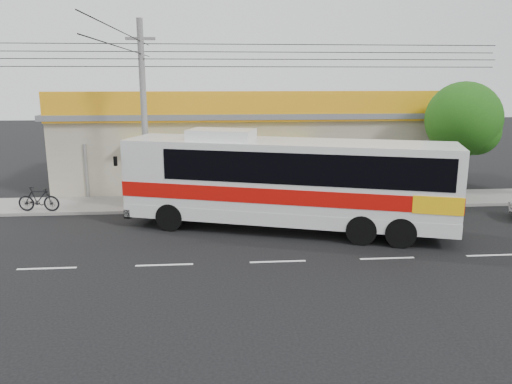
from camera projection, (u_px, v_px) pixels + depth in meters
ground at (270, 239)px, 20.19m from camera, size 120.00×120.00×0.00m
sidewalk at (258, 202)px, 26.00m from camera, size 30.00×3.20×0.15m
lane_markings at (278, 262)px, 17.76m from camera, size 50.00×0.12×0.01m
storefront_building at (250, 145)px, 30.88m from camera, size 22.60×9.20×5.70m
coach_bus at (292, 178)px, 20.99m from camera, size 13.99×7.01×4.24m
motorbike_red at (162, 197)px, 24.43m from camera, size 2.07×1.07×1.04m
motorbike_dark at (39, 199)px, 23.74m from camera, size 2.05×0.79×1.20m
utility_pole at (141, 54)px, 22.95m from camera, size 34.00×14.00×9.04m
tree_near at (466, 122)px, 25.11m from camera, size 3.76×3.76×6.23m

